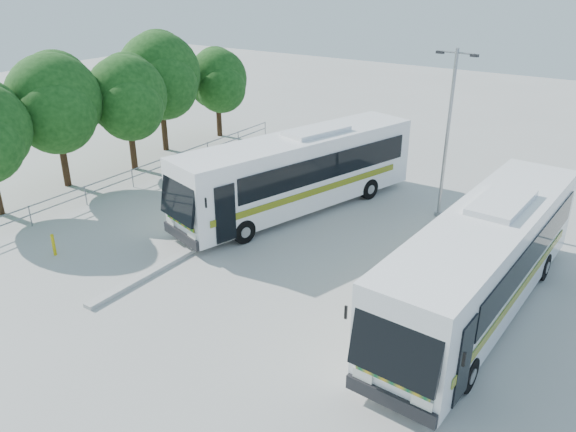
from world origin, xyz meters
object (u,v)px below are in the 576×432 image
Objects in this scene: tree_far_e at (218,79)px; bollard at (54,245)px; tree_far_d at (160,74)px; coach_main at (299,171)px; tree_far_c at (128,96)px; coach_adjacent at (483,260)px; lamppost at (448,128)px; tree_far_b at (55,101)px.

tree_far_e is 18.74m from bollard.
tree_far_d is at bearing -98.63° from tree_far_e.
bollard is at bearing -104.81° from coach_main.
tree_far_c reaches higher than tree_far_e.
coach_adjacent is (9.79, -3.96, -0.04)m from coach_main.
coach_main is 11.15m from bollard.
lamppost reaches higher than tree_far_c.
tree_far_d is at bearing 164.76° from coach_adjacent.
tree_far_d is at bearing 107.83° from tree_far_c.
lamppost is at bearing 122.38° from coach_adjacent.
tree_far_c is at bearing 173.24° from coach_adjacent.
tree_far_d is 0.55× the size of coach_main.
tree_far_c is at bearing -86.46° from tree_far_e.
bollard is at bearing -62.88° from tree_far_d.
tree_far_c is (0.89, 3.90, -0.31)m from tree_far_b.
coach_adjacent is at bearing -29.09° from tree_far_e.
tree_far_c is 8.22m from tree_far_e.
tree_far_e is at bearing 88.17° from tree_far_b.
coach_main is at bearing -145.93° from lamppost.
tree_far_c is at bearing -72.17° from tree_far_d.
tree_far_b reaches higher than bollard.
tree_far_d reaches higher than bollard.
tree_far_b is 7.61m from tree_far_d.
tree_far_d reaches higher than tree_far_e.
tree_far_d is at bearing 92.23° from tree_far_b.
lamppost is at bearing 11.06° from tree_far_c.
bollard is (6.63, -12.94, -4.36)m from tree_far_d.
tree_far_c is at bearing -162.65° from coach_main.
coach_main is 1.03× the size of coach_adjacent.
tree_far_b is at bearing -144.87° from coach_main.
lamppost reaches higher than bollard.
tree_far_e reaches higher than bollard.
tree_far_d is 15.17m from bollard.
tree_far_e is 14.21m from coach_main.
lamppost is (5.88, 3.08, 2.24)m from coach_main.
coach_adjacent is 8.37m from lamppost.
tree_far_b reaches higher than tree_far_e.
tree_far_d is 1.24× the size of tree_far_e.
bollard is at bearing -40.13° from tree_far_b.
tree_far_b is 1.07× the size of tree_far_c.
tree_far_b is at bearing -87.77° from tree_far_d.
lamppost is at bearing 21.99° from tree_far_b.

